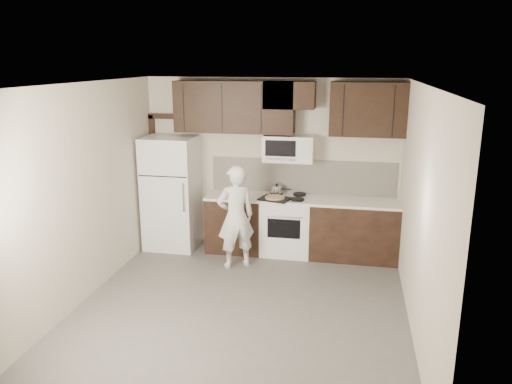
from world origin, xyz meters
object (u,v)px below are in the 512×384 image
(stove, at_px, (286,225))
(microwave, at_px, (289,148))
(refrigerator, at_px, (172,193))
(person, at_px, (236,217))

(stove, bearing_deg, microwave, 90.10)
(stove, height_order, refrigerator, refrigerator)
(stove, height_order, microwave, microwave)
(refrigerator, bearing_deg, microwave, 5.15)
(stove, relative_size, microwave, 1.24)
(stove, xyz_separation_m, person, (-0.65, -0.66, 0.30))
(person, bearing_deg, refrigerator, -58.23)
(microwave, bearing_deg, stove, -89.90)
(microwave, bearing_deg, person, -130.04)
(microwave, xyz_separation_m, refrigerator, (-1.85, -0.17, -0.75))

